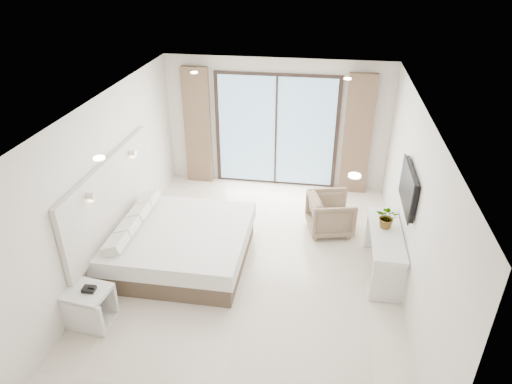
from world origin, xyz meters
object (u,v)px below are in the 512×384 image
at_px(bed, 179,244).
at_px(console_desk, 385,244).
at_px(armchair, 331,212).
at_px(nightstand, 89,306).

distance_m(bed, console_desk, 3.27).
distance_m(bed, armchair, 2.75).
bearing_deg(bed, armchair, 28.00).
bearing_deg(bed, console_desk, 3.33).
bearing_deg(bed, nightstand, -117.51).
height_order(nightstand, console_desk, console_desk).
relative_size(nightstand, armchair, 0.84).
bearing_deg(console_desk, bed, -176.67).
height_order(bed, nightstand, bed).
distance_m(nightstand, armchair, 4.29).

